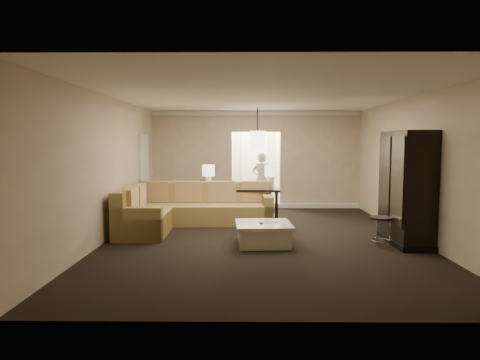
{
  "coord_description": "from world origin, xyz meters",
  "views": [
    {
      "loc": [
        -0.34,
        -8.38,
        1.89
      ],
      "look_at": [
        -0.44,
        1.2,
        1.06
      ],
      "focal_mm": 32.0,
      "sensor_mm": 36.0,
      "label": 1
    }
  ],
  "objects_px": {
    "console_table": "(240,201)",
    "person": "(261,177)",
    "drink_table": "(381,225)",
    "armoire": "(406,190)",
    "coffee_table": "(263,233)",
    "sectional_sofa": "(185,209)"
  },
  "relations": [
    {
      "from": "console_table",
      "to": "armoire",
      "type": "distance_m",
      "value": 4.0
    },
    {
      "from": "sectional_sofa",
      "to": "coffee_table",
      "type": "xyz_separation_m",
      "value": [
        1.7,
        -1.73,
        -0.18
      ]
    },
    {
      "from": "person",
      "to": "sectional_sofa",
      "type": "bearing_deg",
      "value": 67.28
    },
    {
      "from": "coffee_table",
      "to": "console_table",
      "type": "bearing_deg",
      "value": 100.51
    },
    {
      "from": "sectional_sofa",
      "to": "armoire",
      "type": "xyz_separation_m",
      "value": [
        4.37,
        -1.59,
        0.62
      ]
    },
    {
      "from": "drink_table",
      "to": "sectional_sofa",
      "type": "bearing_deg",
      "value": 155.32
    },
    {
      "from": "sectional_sofa",
      "to": "person",
      "type": "distance_m",
      "value": 3.66
    },
    {
      "from": "console_table",
      "to": "person",
      "type": "height_order",
      "value": "person"
    },
    {
      "from": "console_table",
      "to": "drink_table",
      "type": "distance_m",
      "value": 3.7
    },
    {
      "from": "drink_table",
      "to": "person",
      "type": "distance_m",
      "value": 5.31
    },
    {
      "from": "sectional_sofa",
      "to": "console_table",
      "type": "height_order",
      "value": "sectional_sofa"
    },
    {
      "from": "armoire",
      "to": "drink_table",
      "type": "height_order",
      "value": "armoire"
    },
    {
      "from": "sectional_sofa",
      "to": "coffee_table",
      "type": "height_order",
      "value": "sectional_sofa"
    },
    {
      "from": "armoire",
      "to": "drink_table",
      "type": "bearing_deg",
      "value": -160.29
    },
    {
      "from": "console_table",
      "to": "person",
      "type": "bearing_deg",
      "value": 78.68
    },
    {
      "from": "coffee_table",
      "to": "console_table",
      "type": "xyz_separation_m",
      "value": [
        -0.47,
        2.55,
        0.25
      ]
    },
    {
      "from": "console_table",
      "to": "person",
      "type": "relative_size",
      "value": 1.13
    },
    {
      "from": "coffee_table",
      "to": "person",
      "type": "xyz_separation_m",
      "value": [
        0.15,
        4.85,
        0.68
      ]
    },
    {
      "from": "coffee_table",
      "to": "drink_table",
      "type": "xyz_separation_m",
      "value": [
        2.17,
        -0.04,
        0.17
      ]
    },
    {
      "from": "drink_table",
      "to": "person",
      "type": "relative_size",
      "value": 0.3
    },
    {
      "from": "console_table",
      "to": "sectional_sofa",
      "type": "bearing_deg",
      "value": -142.49
    },
    {
      "from": "armoire",
      "to": "coffee_table",
      "type": "bearing_deg",
      "value": -177.04
    }
  ]
}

